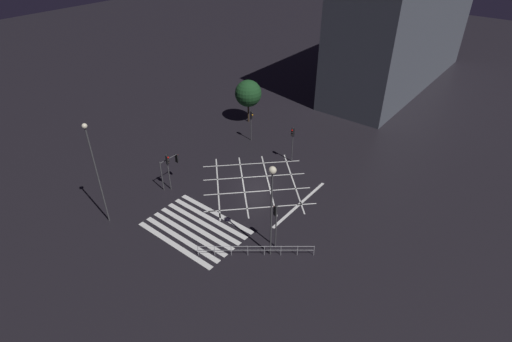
{
  "coord_description": "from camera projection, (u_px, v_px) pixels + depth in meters",
  "views": [
    {
      "loc": [
        21.53,
        -27.34,
        24.59
      ],
      "look_at": [
        0.0,
        0.0,
        1.65
      ],
      "focal_mm": 28.0,
      "sensor_mm": 36.0,
      "label": 1
    }
  ],
  "objects": [
    {
      "name": "street_tree_near",
      "position": [
        248.0,
        93.0,
        52.84
      ],
      "size": [
        3.55,
        3.55,
        5.89
      ],
      "color": "#38281C",
      "rests_on": "ground_plane"
    },
    {
      "name": "traffic_light_se_main",
      "position": [
        275.0,
        218.0,
        33.02
      ],
      "size": [
        0.39,
        0.36,
        4.46
      ],
      "rotation": [
        0.0,
        0.0,
        3.14
      ],
      "color": "#424244",
      "rests_on": "ground_plane"
    },
    {
      "name": "traffic_light_sw_main",
      "position": [
        168.0,
        165.0,
        40.13
      ],
      "size": [
        0.39,
        0.36,
        4.17
      ],
      "color": "#424244",
      "rests_on": "ground_plane"
    },
    {
      "name": "road_markings",
      "position": [
        220.0,
        214.0,
        38.44
      ],
      "size": [
        13.73,
        18.79,
        0.01
      ],
      "color": "silver",
      "rests_on": "ground_plane"
    },
    {
      "name": "street_lamp_west",
      "position": [
        272.0,
        190.0,
        30.25
      ],
      "size": [
        0.62,
        0.62,
        8.84
      ],
      "color": "#424244",
      "rests_on": "ground_plane"
    },
    {
      "name": "office_building",
      "position": [
        410.0,
        5.0,
        60.66
      ],
      "size": [
        10.06,
        35.8,
        24.61
      ],
      "rotation": [
        0.0,
        0.0,
        -1.57
      ],
      "color": "#4C515B",
      "rests_on": "ground_plane"
    },
    {
      "name": "traffic_light_nw_main",
      "position": [
        251.0,
        120.0,
        49.01
      ],
      "size": [
        0.39,
        0.36,
        4.07
      ],
      "color": "#424244",
      "rests_on": "ground_plane"
    },
    {
      "name": "street_lamp_east",
      "position": [
        94.0,
        161.0,
        34.01
      ],
      "size": [
        0.46,
        0.46,
        10.15
      ],
      "color": "#424244",
      "rests_on": "ground_plane"
    },
    {
      "name": "ground_plane",
      "position": [
        256.0,
        184.0,
        42.59
      ],
      "size": [
        200.0,
        200.0,
        0.0
      ],
      "primitive_type": "plane",
      "color": "black"
    },
    {
      "name": "traffic_light_median_north",
      "position": [
        292.0,
        138.0,
        44.69
      ],
      "size": [
        0.36,
        0.39,
        4.32
      ],
      "rotation": [
        0.0,
        0.0,
        -1.57
      ],
      "color": "#424244",
      "rests_on": "ground_plane"
    },
    {
      "name": "pedestrian_railing",
      "position": [
        256.0,
        249.0,
        33.47
      ],
      "size": [
        7.73,
        6.1,
        1.05
      ],
      "rotation": [
        0.0,
        0.0,
        0.67
      ],
      "color": "#B7B7BC",
      "rests_on": "ground_plane"
    },
    {
      "name": "traffic_light_sw_cross",
      "position": [
        171.0,
        164.0,
        41.14
      ],
      "size": [
        0.36,
        2.46,
        3.45
      ],
      "rotation": [
        0.0,
        0.0,
        1.57
      ],
      "color": "#424244",
      "rests_on": "ground_plane"
    }
  ]
}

